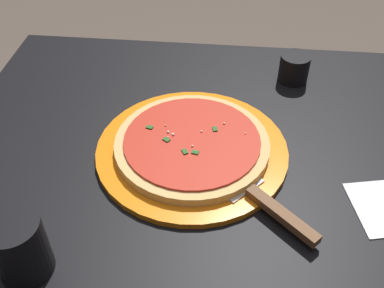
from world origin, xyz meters
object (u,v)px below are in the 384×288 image
object	(u,v)px
pizza_server	(261,200)
cup_small_sauce	(294,68)
pizza	(192,144)
cup_tall_drink	(20,247)
serving_plate	(192,150)

from	to	relation	value
pizza_server	cup_small_sauce	world-z (taller)	cup_small_sauce
pizza	cup_small_sauce	distance (m)	0.31
pizza	cup_tall_drink	bearing A→B (deg)	-128.25
pizza_server	cup_tall_drink	size ratio (longest dim) A/B	1.99
serving_plate	cup_tall_drink	distance (m)	0.32
pizza_server	cup_small_sauce	size ratio (longest dim) A/B	3.11
serving_plate	cup_tall_drink	size ratio (longest dim) A/B	3.45
cup_tall_drink	cup_small_sauce	size ratio (longest dim) A/B	1.56
cup_small_sauce	cup_tall_drink	bearing A→B (deg)	-127.82
serving_plate	cup_small_sauce	bearing A→B (deg)	52.63
pizza	cup_small_sauce	xyz separation A→B (m)	(0.19, 0.24, 0.01)
pizza	cup_small_sauce	bearing A→B (deg)	52.63
serving_plate	cup_tall_drink	world-z (taller)	cup_tall_drink
pizza	cup_small_sauce	size ratio (longest dim) A/B	4.32
pizza	pizza_server	distance (m)	0.16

